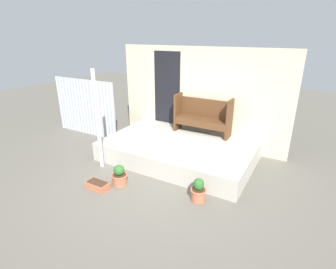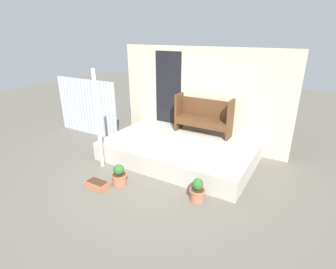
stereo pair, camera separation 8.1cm
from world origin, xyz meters
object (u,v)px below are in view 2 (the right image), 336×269
at_px(flower_pot_left, 119,176).
at_px(bench, 204,115).
at_px(support_post, 98,120).
at_px(flower_pot_middle, 197,191).
at_px(planter_box_rect, 97,185).

bearing_deg(flower_pot_left, bench, 72.76).
bearing_deg(bench, support_post, -128.33).
relative_size(support_post, flower_pot_middle, 4.89).
bearing_deg(planter_box_rect, bench, 69.54).
height_order(flower_pot_left, flower_pot_middle, flower_pot_middle).
xyz_separation_m(flower_pot_left, flower_pot_middle, (1.62, 0.28, 0.01)).
bearing_deg(bench, flower_pot_left, -107.42).
relative_size(flower_pot_left, planter_box_rect, 0.93).
relative_size(support_post, flower_pot_left, 5.18).
xyz_separation_m(flower_pot_left, planter_box_rect, (-0.28, -0.35, -0.12)).
height_order(support_post, bench, support_post).
height_order(support_post, flower_pot_left, support_post).
height_order(flower_pot_middle, planter_box_rect, flower_pot_middle).
distance_m(bench, flower_pot_left, 2.70).
bearing_deg(bench, flower_pot_middle, -68.99).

